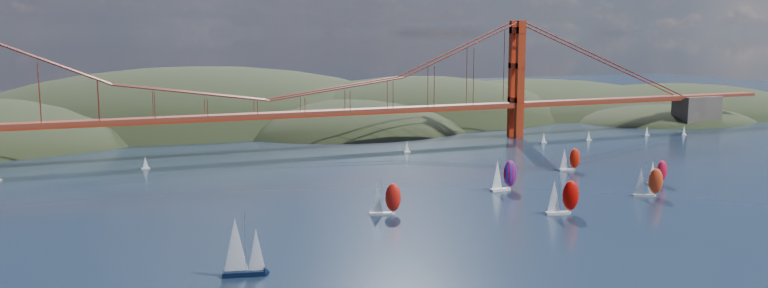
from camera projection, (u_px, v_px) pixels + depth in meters
ground at (500, 287)px, 146.43m from camera, size 1200.00×1200.00×0.00m
headlands at (304, 144)px, 418.95m from camera, size 725.00×225.00×96.00m
bridge at (263, 75)px, 304.85m from camera, size 552.00×12.00×55.00m
sloop_navy at (242, 248)px, 152.01m from camera, size 9.11×5.98×13.55m
racer_0 at (384, 198)px, 203.51m from camera, size 8.87×5.83×9.92m
racer_1 at (562, 196)px, 204.20m from camera, size 9.47×5.38×10.62m
racer_2 at (648, 181)px, 226.28m from camera, size 8.90×6.37×9.99m
racer_3 at (569, 159)px, 269.35m from camera, size 8.14×4.23×9.13m
racer_4 at (657, 172)px, 245.43m from camera, size 7.64×3.06×8.83m
racer_rwb at (503, 175)px, 235.11m from camera, size 9.43×3.90×10.80m
distant_boat_3 at (145, 163)px, 272.84m from camera, size 3.00×2.00×4.70m
distant_boat_4 at (544, 138)px, 338.06m from camera, size 3.00×2.00×4.70m
distant_boat_5 at (589, 135)px, 345.55m from camera, size 3.00×2.00×4.70m
distant_boat_6 at (647, 131)px, 361.42m from camera, size 3.00×2.00×4.70m
distant_boat_7 at (684, 130)px, 363.66m from camera, size 3.00×2.00×4.70m
distant_boat_8 at (407, 147)px, 311.04m from camera, size 3.00×2.00×4.70m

